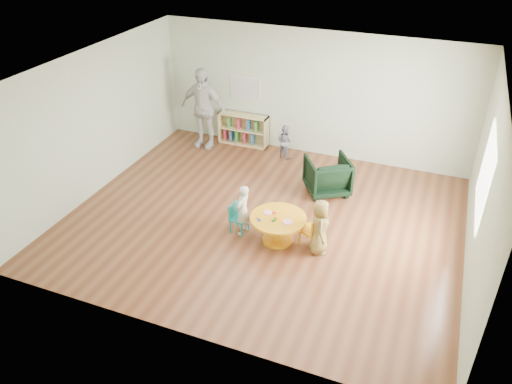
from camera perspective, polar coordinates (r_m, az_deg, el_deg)
room at (r=8.33m, az=1.10°, el=7.65°), size 7.10×7.00×2.80m
activity_table at (r=8.54m, az=2.54°, el=-3.74°), size 0.97×0.97×0.53m
kid_chair_left at (r=8.81m, az=-2.14°, el=-2.85°), size 0.33×0.33×0.55m
kid_chair_right at (r=8.48m, az=6.48°, el=-4.37°), size 0.41×0.41×0.59m
bookshelf at (r=11.93m, az=-1.46°, el=7.19°), size 1.20×0.30×0.75m
alphabet_poster at (r=11.67m, az=-1.22°, el=11.83°), size 0.74×0.01×0.54m
armchair at (r=10.01m, az=8.17°, el=1.89°), size 1.11×1.12×0.75m
child_left at (r=8.65m, az=-1.53°, el=-2.08°), size 0.28×0.38×0.95m
child_right at (r=8.27m, az=7.27°, el=-3.97°), size 0.45×0.56×0.99m
toddler at (r=11.29m, az=3.28°, el=5.82°), size 0.44×0.39×0.77m
adult_caretaker at (r=11.65m, az=-6.11°, el=9.50°), size 1.11×0.47×1.89m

